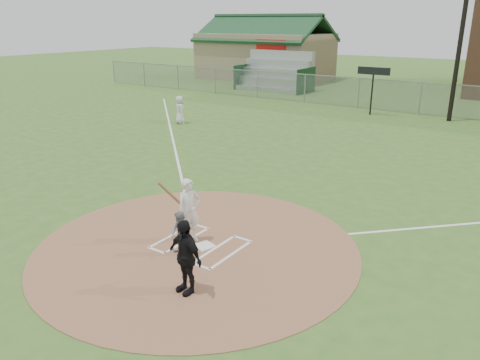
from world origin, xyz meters
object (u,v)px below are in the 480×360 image
Objects in this scene: catcher at (181,234)px; home_plate at (204,246)px; umpire at (185,256)px; batter_at_plate at (189,211)px; ondeck_player at (180,110)px.

home_plate is at bearing 88.52° from catcher.
batter_at_plate is at bearing 138.94° from umpire.
umpire is 2.46m from batter_at_plate.
catcher is 0.88m from batter_at_plate.
batter_at_plate reaches higher than ondeck_player.
umpire is at bearing -33.72° from catcher.
home_plate is at bearing 128.73° from umpire.
catcher is at bearing 164.61° from ondeck_player.
home_plate is at bearing 166.78° from ondeck_player.
batter_at_plate is (-0.35, 0.75, 0.30)m from catcher.
catcher is at bearing -103.08° from home_plate.
ondeck_player is 0.88× the size of batter_at_plate.
ondeck_player is (-10.80, 11.41, 0.75)m from home_plate.
ondeck_player is 15.33m from batter_at_plate.
home_plate is 1.01m from batter_at_plate.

